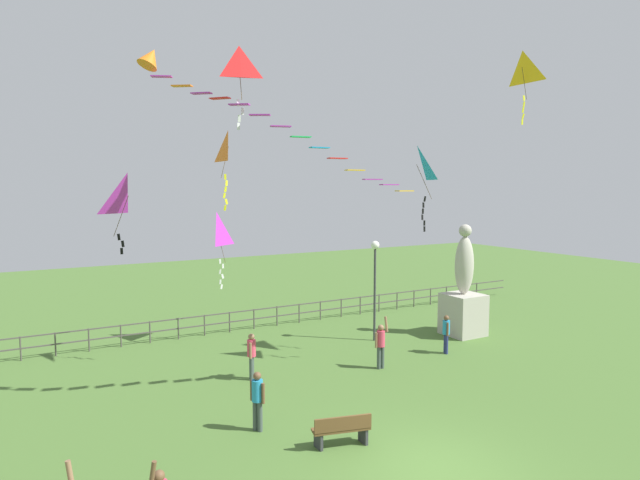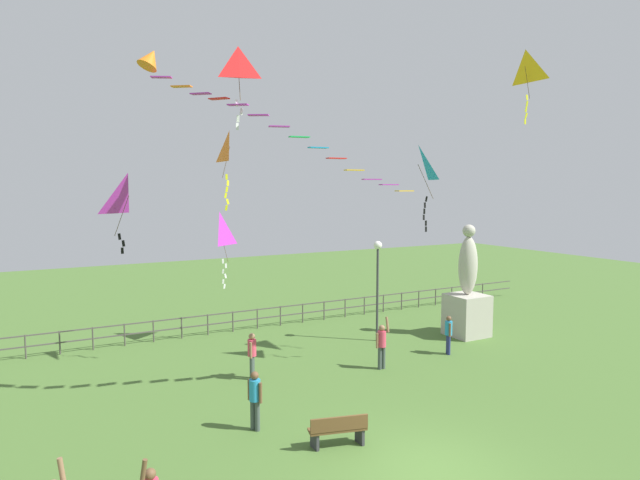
# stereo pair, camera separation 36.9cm
# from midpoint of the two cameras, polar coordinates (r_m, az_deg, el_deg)

# --- Properties ---
(ground_plane) EXTENTS (80.00, 80.00, 0.00)m
(ground_plane) POSITION_cam_midpoint_polar(r_m,az_deg,el_deg) (13.92, 11.22, -22.85)
(ground_plane) COLOR #476B2D
(statue_monument) EXTENTS (1.60, 1.60, 5.02)m
(statue_monument) POSITION_cam_midpoint_polar(r_m,az_deg,el_deg) (25.12, 14.61, -6.11)
(statue_monument) COLOR #B2AD9E
(statue_monument) RESTS_ON ground_plane
(lamppost) EXTENTS (0.36, 0.36, 4.37)m
(lamppost) POSITION_cam_midpoint_polar(r_m,az_deg,el_deg) (23.23, 5.41, -3.01)
(lamppost) COLOR #38383D
(lamppost) RESTS_ON ground_plane
(park_bench) EXTENTS (1.55, 0.77, 0.85)m
(park_bench) POSITION_cam_midpoint_polar(r_m,az_deg,el_deg) (14.50, 1.56, -19.49)
(park_bench) COLOR brown
(park_bench) RESTS_ON ground_plane
(person_0) EXTENTS (0.50, 0.31, 1.93)m
(person_0) POSITION_cam_midpoint_polar(r_m,az_deg,el_deg) (20.08, 5.95, -10.82)
(person_0) COLOR #3F4C47
(person_0) RESTS_ON ground_plane
(person_2) EXTENTS (0.29, 0.43, 1.55)m
(person_2) POSITION_cam_midpoint_polar(r_m,az_deg,el_deg) (22.31, 12.80, -9.47)
(person_2) COLOR navy
(person_2) RESTS_ON ground_plane
(person_4) EXTENTS (0.30, 0.45, 1.65)m
(person_4) POSITION_cam_midpoint_polar(r_m,az_deg,el_deg) (15.28, -7.39, -16.23)
(person_4) COLOR #3F4C47
(person_4) RESTS_ON ground_plane
(person_5) EXTENTS (0.30, 0.43, 1.62)m
(person_5) POSITION_cam_midpoint_polar(r_m,az_deg,el_deg) (19.08, -7.86, -11.83)
(person_5) COLOR #3F4C47
(person_5) RESTS_ON ground_plane
(kite_0) EXTENTS (0.46, 0.97, 2.84)m
(kite_0) POSITION_cam_midpoint_polar(r_m,az_deg,el_deg) (19.56, -10.28, 9.44)
(kite_0) COLOR orange
(kite_1) EXTENTS (1.01, 1.09, 2.35)m
(kite_1) POSITION_cam_midpoint_polar(r_m,az_deg,el_deg) (16.42, -9.24, 17.44)
(kite_1) COLOR red
(kite_2) EXTENTS (0.49, 1.18, 2.65)m
(kite_2) POSITION_cam_midpoint_polar(r_m,az_deg,el_deg) (21.71, 20.22, 16.69)
(kite_2) COLOR yellow
(kite_3) EXTENTS (1.11, 1.06, 2.42)m
(kite_3) POSITION_cam_midpoint_polar(r_m,az_deg,el_deg) (17.22, -20.33, 4.26)
(kite_3) COLOR #B22DB2
(kite_4) EXTENTS (1.06, 0.93, 3.30)m
(kite_4) POSITION_cam_midpoint_polar(r_m,az_deg,el_deg) (23.28, -11.34, 0.90)
(kite_4) COLOR #B22DB2
(kite_5) EXTENTS (1.00, 0.91, 3.07)m
(kite_5) POSITION_cam_midpoint_polar(r_m,az_deg,el_deg) (19.74, 9.77, 7.55)
(kite_5) COLOR #198CD1
(streamer_kite) EXTENTS (7.97, 3.20, 4.24)m
(streamer_kite) POSITION_cam_midpoint_polar(r_m,az_deg,el_deg) (16.80, -14.97, 16.53)
(streamer_kite) COLOR orange
(waterfront_railing) EXTENTS (36.02, 0.06, 0.95)m
(waterfront_railing) POSITION_cam_midpoint_polar(r_m,az_deg,el_deg) (25.18, -10.99, -8.38)
(waterfront_railing) COLOR #4C4742
(waterfront_railing) RESTS_ON ground_plane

